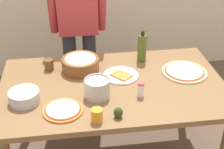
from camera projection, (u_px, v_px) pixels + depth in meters
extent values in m
cube|color=brown|center=(113.00, 86.00, 2.30)|extent=(1.60, 0.96, 0.04)
cylinder|color=brown|center=(23.00, 105.00, 2.75)|extent=(0.07, 0.07, 0.72)
cylinder|color=brown|center=(185.00, 92.00, 2.92)|extent=(0.07, 0.07, 0.72)
cylinder|color=#2D2D38|center=(71.00, 73.00, 3.08)|extent=(0.12, 0.12, 0.85)
cylinder|color=#2D2D38|center=(90.00, 72.00, 3.10)|extent=(0.12, 0.12, 0.85)
cube|color=#B7383D|center=(77.00, 2.00, 2.73)|extent=(0.34, 0.20, 0.55)
cylinder|color=#B7383D|center=(52.00, 5.00, 2.66)|extent=(0.07, 0.21, 0.55)
cylinder|color=#B7383D|center=(102.00, 2.00, 2.71)|extent=(0.07, 0.21, 0.55)
cylinder|color=beige|center=(184.00, 72.00, 2.43)|extent=(0.34, 0.34, 0.01)
cylinder|color=#B22D1E|center=(184.00, 71.00, 2.43)|extent=(0.30, 0.30, 0.00)
cylinder|color=beige|center=(184.00, 70.00, 2.42)|extent=(0.28, 0.28, 0.00)
cylinder|color=#C67A33|center=(63.00, 110.00, 2.02)|extent=(0.26, 0.26, 0.01)
cylinder|color=#B22D1E|center=(63.00, 109.00, 2.02)|extent=(0.23, 0.23, 0.00)
cylinder|color=beige|center=(63.00, 109.00, 2.02)|extent=(0.21, 0.21, 0.00)
cylinder|color=white|center=(121.00, 75.00, 2.39)|extent=(0.26, 0.26, 0.01)
cube|color=#CC8438|center=(121.00, 75.00, 2.36)|extent=(0.17, 0.17, 0.01)
cylinder|color=brown|center=(81.00, 64.00, 2.44)|extent=(0.28, 0.28, 0.10)
ellipsoid|color=beige|center=(80.00, 60.00, 2.42)|extent=(0.25, 0.25, 0.05)
cylinder|color=#B7B7BC|center=(24.00, 97.00, 2.09)|extent=(0.20, 0.20, 0.08)
cylinder|color=#47561E|center=(142.00, 48.00, 2.54)|extent=(0.07, 0.07, 0.22)
cylinder|color=black|center=(143.00, 33.00, 2.47)|extent=(0.03, 0.03, 0.04)
cylinder|color=#B7B7BC|center=(97.00, 89.00, 2.14)|extent=(0.17, 0.17, 0.12)
torus|color=#A5A5AD|center=(97.00, 80.00, 2.10)|extent=(0.17, 0.17, 0.01)
cylinder|color=orange|center=(97.00, 115.00, 1.92)|extent=(0.07, 0.07, 0.08)
cylinder|color=brown|center=(49.00, 65.00, 2.45)|extent=(0.07, 0.07, 0.08)
cylinder|color=white|center=(141.00, 90.00, 2.14)|extent=(0.04, 0.04, 0.09)
cylinder|color=#D84C66|center=(141.00, 84.00, 2.12)|extent=(0.04, 0.04, 0.02)
ellipsoid|color=#2D4219|center=(118.00, 113.00, 1.95)|extent=(0.06, 0.06, 0.07)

